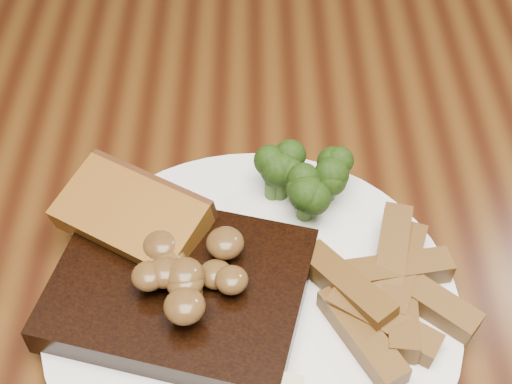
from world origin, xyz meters
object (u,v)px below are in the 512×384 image
Objects in this scene: dining_table at (275,299)px; chair_far at (407,10)px; plate at (252,311)px; potato_wedges at (366,282)px; steak at (180,289)px; garlic_bread at (135,234)px.

chair_far reaches higher than dining_table.
dining_table is at bearing 56.65° from chair_far.
chair_far is 0.85m from plate.
plate is at bearing -104.55° from dining_table.
chair_far is at bearing 76.21° from potato_wedges.
dining_table is 9.90× the size of steak.
dining_table is 5.80× the size of plate.
potato_wedges reaches higher than plate.
plate is at bearing -2.35° from garlic_bread.
garlic_bread reaches higher than dining_table.
potato_wedges is at bearing 8.13° from plate.
plate is 0.10m from garlic_bread.
chair_far is at bearing 71.11° from plate.
dining_table is 16.12× the size of garlic_bread.
plate is 2.78× the size of garlic_bread.
plate reaches higher than dining_table.
plate is (-0.02, -0.07, 0.10)m from dining_table.
chair_far reaches higher than garlic_bread.
garlic_bread is at bearing 165.36° from potato_wedges.
steak is (-0.07, -0.07, 0.12)m from dining_table.
potato_wedges is (0.06, -0.06, 0.12)m from dining_table.
dining_table is 16.57× the size of potato_wedges.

